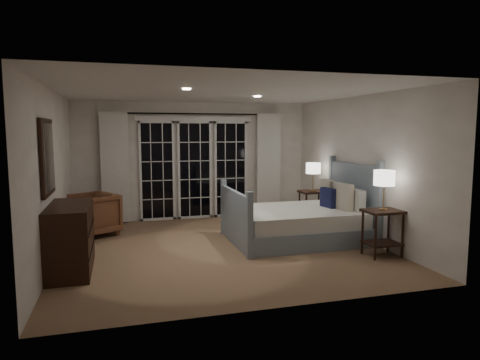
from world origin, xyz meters
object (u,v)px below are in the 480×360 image
object	(u,v)px
lamp_right	(313,169)
armchair	(90,215)
lamp_left	(384,178)
nightstand_left	(382,225)
nightstand_right	(313,202)
dresser	(71,238)
bed	(300,221)

from	to	relation	value
lamp_right	armchair	bearing A→B (deg)	178.08
lamp_left	nightstand_left	bearing A→B (deg)	165.96
lamp_left	nightstand_right	bearing A→B (deg)	90.27
nightstand_right	lamp_left	size ratio (longest dim) A/B	1.12
nightstand_right	armchair	size ratio (longest dim) A/B	0.80
lamp_right	dresser	bearing A→B (deg)	-157.40
bed	dresser	world-z (taller)	bed
bed	lamp_left	distance (m)	1.69
lamp_right	armchair	size ratio (longest dim) A/B	0.67
bed	lamp_right	distance (m)	1.65
nightstand_right	lamp_right	xyz separation A→B (m)	(-0.00, -0.00, 0.68)
lamp_left	lamp_right	bearing A→B (deg)	90.27
lamp_left	dresser	distance (m)	4.56
nightstand_right	dresser	xyz separation A→B (m)	(-4.45, -1.85, 0.01)
bed	armchair	xyz separation A→B (m)	(-3.52, 1.33, 0.06)
nightstand_left	dresser	world-z (taller)	dresser
dresser	lamp_right	bearing A→B (deg)	22.60
nightstand_left	bed	bearing A→B (deg)	124.20
armchair	dresser	world-z (taller)	dresser
nightstand_right	dresser	world-z (taller)	dresser
bed	lamp_left	size ratio (longest dim) A/B	3.75
lamp_right	armchair	world-z (taller)	lamp_right
nightstand_left	lamp_left	bearing A→B (deg)	-14.04
lamp_right	dresser	xyz separation A→B (m)	(-4.45, -1.85, -0.68)
lamp_left	armchair	size ratio (longest dim) A/B	0.71
armchair	dresser	distance (m)	2.00
nightstand_left	armchair	size ratio (longest dim) A/B	0.83
lamp_right	bed	bearing A→B (deg)	-124.22
nightstand_left	lamp_left	xyz separation A→B (m)	(0.00, -0.00, 0.72)
bed	armchair	bearing A→B (deg)	159.21
bed	dresser	bearing A→B (deg)	-169.68
nightstand_right	lamp_right	world-z (taller)	lamp_right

